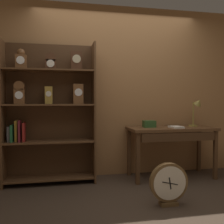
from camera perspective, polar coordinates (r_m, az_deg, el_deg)
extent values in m
plane|color=#3D2D21|center=(2.99, 6.77, -20.07)|extent=(10.00, 10.00, 0.00)
cube|color=#9E6B3D|center=(4.02, 1.05, 4.65)|extent=(4.80, 0.05, 2.60)
cube|color=brown|center=(3.72, -22.98, -0.34)|extent=(0.02, 0.34, 1.95)
cube|color=brown|center=(3.68, -4.06, -0.19)|extent=(0.03, 0.34, 1.95)
cube|color=#4B2F1A|center=(3.81, -13.49, -0.15)|extent=(1.24, 0.01, 1.95)
cube|color=brown|center=(3.80, -13.44, -13.93)|extent=(1.19, 0.32, 0.02)
cube|color=brown|center=(3.69, -13.51, -6.34)|extent=(1.19, 0.32, 0.02)
cube|color=brown|center=(3.65, -13.59, 1.57)|extent=(1.19, 0.32, 0.02)
cube|color=brown|center=(3.67, -13.67, 8.91)|extent=(1.19, 0.32, 0.02)
cube|color=brown|center=(3.70, -19.47, 10.41)|extent=(0.14, 0.11, 0.19)
sphere|color=brown|center=(3.72, -19.49, 12.27)|extent=(0.10, 0.10, 0.10)
cylinder|color=white|center=(3.64, -19.60, 10.77)|extent=(0.10, 0.01, 0.10)
cube|color=brown|center=(3.67, -19.78, 3.26)|extent=(0.14, 0.08, 0.20)
cylinder|color=brown|center=(3.67, -19.81, 5.39)|extent=(0.14, 0.08, 0.14)
cylinder|color=white|center=(3.62, -19.89, 3.53)|extent=(0.10, 0.01, 0.10)
cube|color=#472816|center=(3.68, -13.41, 10.13)|extent=(0.14, 0.08, 0.14)
cylinder|color=#472816|center=(3.69, -13.43, 11.53)|extent=(0.14, 0.08, 0.14)
cylinder|color=silver|center=(3.63, -13.44, 10.40)|extent=(0.10, 0.01, 0.10)
cube|color=#B28C38|center=(3.67, -13.81, 3.62)|extent=(0.10, 0.08, 0.24)
cylinder|color=silver|center=(3.62, -13.84, 3.93)|extent=(0.08, 0.01, 0.08)
cube|color=#472816|center=(3.67, -7.87, 11.14)|extent=(0.15, 0.09, 0.26)
cylinder|color=#C6B78C|center=(3.63, -7.82, 11.57)|extent=(0.11, 0.01, 0.11)
cube|color=brown|center=(3.64, -7.48, 3.97)|extent=(0.14, 0.09, 0.28)
cylinder|color=silver|center=(3.59, -7.42, 4.35)|extent=(0.11, 0.01, 0.11)
cube|color=slate|center=(3.74, -21.80, -4.60)|extent=(0.03, 0.13, 0.20)
cube|color=#236638|center=(3.71, -21.24, -4.43)|extent=(0.03, 0.16, 0.23)
cube|color=#B78C2D|center=(3.73, -20.39, -3.96)|extent=(0.03, 0.13, 0.29)
cube|color=maroon|center=(3.69, -19.72, -3.97)|extent=(0.02, 0.17, 0.29)
cube|color=maroon|center=(3.70, -18.89, -4.22)|extent=(0.03, 0.15, 0.25)
cube|color=brown|center=(3.96, 12.96, -3.60)|extent=(1.28, 0.56, 0.04)
cube|color=#50321B|center=(3.60, 5.71, -10.22)|extent=(0.05, 0.05, 0.71)
cube|color=#50321B|center=(4.10, 21.88, -8.82)|extent=(0.05, 0.05, 0.71)
cube|color=#50321B|center=(4.03, 3.77, -8.85)|extent=(0.05, 0.05, 0.71)
cube|color=#50321B|center=(4.48, 18.64, -7.82)|extent=(0.05, 0.05, 0.71)
cube|color=#472C18|center=(3.74, 14.58, -5.36)|extent=(1.09, 0.03, 0.12)
cylinder|color=olive|center=(4.21, 17.49, -2.89)|extent=(0.14, 0.14, 0.02)
cylinder|color=olive|center=(4.19, 17.53, -0.32)|extent=(0.02, 0.02, 0.36)
cone|color=olive|center=(4.18, 18.61, 2.10)|extent=(0.16, 0.18, 0.14)
cube|color=#2D5123|center=(3.88, 8.22, -2.64)|extent=(0.18, 0.12, 0.10)
cube|color=silver|center=(3.88, 13.99, -3.25)|extent=(0.17, 0.23, 0.02)
cube|color=brown|center=(3.07, 12.37, -19.13)|extent=(0.19, 0.11, 0.04)
cylinder|color=brown|center=(2.99, 12.41, -14.93)|extent=(0.43, 0.06, 0.43)
cylinder|color=silver|center=(2.96, 12.68, -15.11)|extent=(0.37, 0.01, 0.37)
cube|color=black|center=(2.96, 12.72, -15.13)|extent=(0.03, 0.01, 0.13)
cube|color=black|center=(2.96, 12.73, -15.14)|extent=(0.18, 0.01, 0.05)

